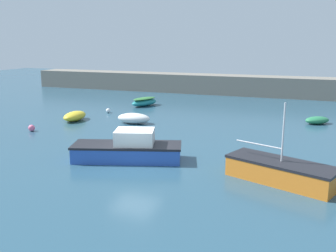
# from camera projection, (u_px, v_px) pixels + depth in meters

# --- Properties ---
(ground_plane) EXTENTS (120.00, 120.00, 0.20)m
(ground_plane) POSITION_uv_depth(u_px,v_px,m) (134.00, 165.00, 20.21)
(ground_plane) COLOR #284C60
(harbor_breakwater) EXTENTS (57.27, 3.71, 2.36)m
(harbor_breakwater) POSITION_uv_depth(u_px,v_px,m) (238.00, 85.00, 46.64)
(harbor_breakwater) COLOR slate
(harbor_breakwater) RESTS_ON ground_plane
(rowboat_with_red_cover) EXTENTS (2.38, 3.50, 0.88)m
(rowboat_with_red_cover) POSITION_uv_depth(u_px,v_px,m) (144.00, 102.00, 38.30)
(rowboat_with_red_cover) COLOR teal
(rowboat_with_red_cover) RESTS_ON ground_plane
(sailboat_short_mast) EXTENTS (5.32, 3.43, 3.75)m
(sailboat_short_mast) POSITION_uv_depth(u_px,v_px,m) (281.00, 171.00, 17.35)
(sailboat_short_mast) COLOR orange
(sailboat_short_mast) RESTS_ON ground_plane
(open_tender_yellow) EXTENTS (1.65, 2.81, 0.77)m
(open_tender_yellow) POSITION_uv_depth(u_px,v_px,m) (75.00, 116.00, 31.11)
(open_tender_yellow) COLOR yellow
(open_tender_yellow) RESTS_ON ground_plane
(rowboat_white_midwater) EXTENTS (2.78, 1.59, 0.84)m
(rowboat_white_midwater) POSITION_uv_depth(u_px,v_px,m) (134.00, 118.00, 30.02)
(rowboat_white_midwater) COLOR white
(rowboat_white_midwater) RESTS_ON ground_plane
(dinghy_near_pier) EXTENTS (2.32, 2.13, 0.59)m
(dinghy_near_pier) POSITION_uv_depth(u_px,v_px,m) (317.00, 120.00, 29.88)
(dinghy_near_pier) COLOR #287A4C
(dinghy_near_pier) RESTS_ON ground_plane
(cabin_cruiser_white) EXTENTS (6.27, 3.71, 1.73)m
(cabin_cruiser_white) POSITION_uv_depth(u_px,v_px,m) (129.00, 149.00, 20.57)
(cabin_cruiser_white) COLOR #2D56B7
(cabin_cruiser_white) RESTS_ON ground_plane
(mooring_buoy_white) EXTENTS (0.42, 0.42, 0.42)m
(mooring_buoy_white) POSITION_uv_depth(u_px,v_px,m) (108.00, 111.00, 34.58)
(mooring_buoy_white) COLOR white
(mooring_buoy_white) RESTS_ON ground_plane
(mooring_buoy_pink) EXTENTS (0.48, 0.48, 0.48)m
(mooring_buoy_pink) POSITION_uv_depth(u_px,v_px,m) (32.00, 128.00, 27.40)
(mooring_buoy_pink) COLOR #EA668C
(mooring_buoy_pink) RESTS_ON ground_plane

